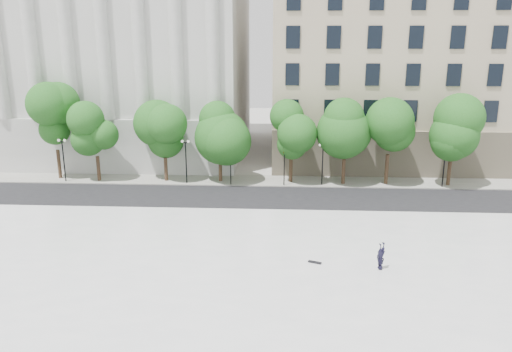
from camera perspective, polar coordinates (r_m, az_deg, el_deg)
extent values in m
plane|color=#AAA9A1|center=(29.16, -3.41, -13.69)|extent=(160.00, 160.00, 0.00)
cube|color=white|center=(31.70, -2.81, -10.70)|extent=(44.00, 22.00, 0.45)
cube|color=black|center=(45.66, -0.94, -2.65)|extent=(60.00, 8.00, 0.02)
cube|color=#AAA89D|center=(51.37, -0.48, -0.52)|extent=(60.00, 4.00, 0.12)
cube|color=beige|center=(67.36, -14.71, 13.52)|extent=(30.00, 26.00, 25.00)
cube|color=tan|center=(66.61, 18.14, 11.52)|extent=(36.00, 26.00, 21.00)
cylinder|color=black|center=(49.45, -2.92, 0.86)|extent=(0.10, 0.10, 3.50)
imported|color=black|center=(48.96, -2.95, 3.28)|extent=(1.02, 1.94, 0.77)
cylinder|color=black|center=(49.20, 3.24, 0.78)|extent=(0.10, 0.10, 3.50)
imported|color=black|center=(48.71, 3.28, 3.15)|extent=(0.87, 1.71, 0.68)
imported|color=black|center=(32.09, 14.00, -9.92)|extent=(1.57, 1.75, 0.47)
cube|color=black|center=(32.28, 6.73, -9.76)|extent=(0.87, 0.52, 0.09)
cylinder|color=#382619|center=(55.71, -21.57, 1.23)|extent=(0.36, 0.36, 3.10)
sphere|color=#1B5117|center=(54.91, -22.00, 5.50)|extent=(3.72, 3.72, 3.72)
cylinder|color=#382619|center=(53.41, -17.55, 0.77)|extent=(0.36, 0.36, 2.65)
sphere|color=#1B5117|center=(52.66, -17.87, 4.56)|extent=(3.44, 3.44, 3.44)
cylinder|color=#382619|center=(51.74, -10.25, 0.72)|extent=(0.36, 0.36, 2.51)
sphere|color=#1B5117|center=(50.99, -10.44, 4.42)|extent=(4.48, 4.48, 4.48)
cylinder|color=#382619|center=(50.80, -4.10, 0.86)|extent=(0.36, 0.36, 2.86)
sphere|color=#1B5117|center=(49.97, -4.18, 5.17)|extent=(4.59, 4.59, 4.59)
cylinder|color=#382619|center=(50.62, 3.99, 0.74)|extent=(0.36, 0.36, 2.74)
sphere|color=#1B5117|center=(49.80, 4.07, 4.89)|extent=(3.70, 3.70, 3.70)
cylinder|color=#382619|center=(50.58, 9.96, 0.46)|extent=(0.36, 0.36, 2.63)
sphere|color=#1B5117|center=(49.79, 10.15, 4.43)|extent=(4.38, 4.38, 4.38)
cylinder|color=#382619|center=(51.38, 14.70, 0.70)|extent=(0.36, 0.36, 3.11)
sphere|color=#1B5117|center=(50.51, 15.02, 5.34)|extent=(4.44, 4.44, 4.44)
cylinder|color=#382619|center=(52.82, 21.21, 0.53)|extent=(0.36, 0.36, 3.10)
sphere|color=#1B5117|center=(51.98, 21.66, 5.01)|extent=(4.41, 4.41, 4.41)
cylinder|color=black|center=(54.06, -21.10, 1.51)|extent=(0.12, 0.12, 4.26)
cube|color=black|center=(53.63, -21.32, 3.72)|extent=(0.60, 0.06, 0.06)
sphere|color=white|center=(53.73, -21.62, 3.82)|extent=(0.28, 0.28, 0.28)
sphere|color=white|center=(53.49, -21.03, 3.83)|extent=(0.28, 0.28, 0.28)
cylinder|color=black|center=(50.29, -7.99, 1.44)|extent=(0.12, 0.12, 4.29)
cube|color=black|center=(49.82, -8.08, 3.83)|extent=(0.60, 0.06, 0.06)
sphere|color=white|center=(49.86, -8.42, 3.94)|extent=(0.28, 0.28, 0.28)
sphere|color=white|center=(49.75, -7.74, 3.94)|extent=(0.28, 0.28, 0.28)
cylinder|color=black|center=(49.58, 7.60, 1.12)|extent=(0.12, 0.12, 4.08)
cube|color=black|center=(49.12, 7.68, 3.43)|extent=(0.60, 0.06, 0.06)
sphere|color=white|center=(49.08, 7.33, 3.55)|extent=(0.28, 0.28, 0.28)
sphere|color=white|center=(49.13, 8.03, 3.53)|extent=(0.28, 0.28, 0.28)
cylinder|color=black|center=(51.90, 20.68, 0.88)|extent=(0.12, 0.12, 4.06)
cube|color=black|center=(51.46, 20.89, 3.07)|extent=(0.60, 0.06, 0.06)
sphere|color=white|center=(51.35, 20.58, 3.18)|extent=(0.28, 0.28, 0.28)
sphere|color=white|center=(51.53, 21.22, 3.16)|extent=(0.28, 0.28, 0.28)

